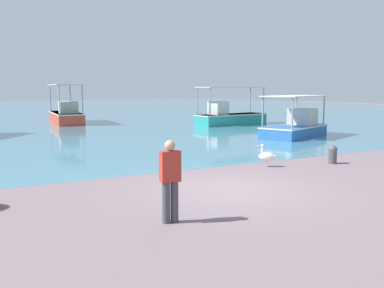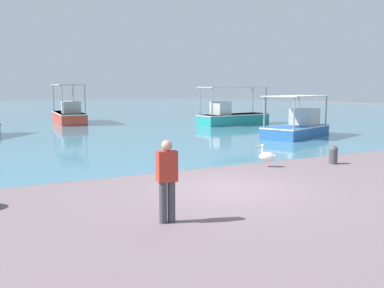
{
  "view_description": "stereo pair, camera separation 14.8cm",
  "coord_description": "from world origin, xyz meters",
  "px_view_note": "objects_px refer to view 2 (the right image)",
  "views": [
    {
      "loc": [
        -6.36,
        -9.41,
        2.71
      ],
      "look_at": [
        0.63,
        3.41,
        0.8
      ],
      "focal_mm": 40.0,
      "sensor_mm": 36.0,
      "label": 1
    },
    {
      "loc": [
        -6.23,
        -9.48,
        2.71
      ],
      "look_at": [
        0.63,
        3.41,
        0.8
      ],
      "focal_mm": 40.0,
      "sensor_mm": 36.0,
      "label": 2
    }
  ],
  "objects_px": {
    "mooring_bollard": "(333,154)",
    "fisherman_standing": "(167,179)",
    "fishing_boat_outer": "(232,116)",
    "fishing_boat_near_left": "(69,114)",
    "pelican": "(267,156)",
    "fishing_boat_far_left": "(298,126)"
  },
  "relations": [
    {
      "from": "fishing_boat_outer",
      "to": "pelican",
      "type": "relative_size",
      "value": 7.57
    },
    {
      "from": "fishing_boat_outer",
      "to": "fisherman_standing",
      "type": "distance_m",
      "value": 23.89
    },
    {
      "from": "pelican",
      "to": "fishing_boat_outer",
      "type": "bearing_deg",
      "value": 60.56
    },
    {
      "from": "fishing_boat_far_left",
      "to": "fishing_boat_outer",
      "type": "xyz_separation_m",
      "value": [
        1.22,
        8.52,
        0.06
      ]
    },
    {
      "from": "pelican",
      "to": "fisherman_standing",
      "type": "distance_m",
      "value": 6.93
    },
    {
      "from": "mooring_bollard",
      "to": "fisherman_standing",
      "type": "bearing_deg",
      "value": -157.55
    },
    {
      "from": "pelican",
      "to": "mooring_bollard",
      "type": "distance_m",
      "value": 2.58
    },
    {
      "from": "mooring_bollard",
      "to": "pelican",
      "type": "bearing_deg",
      "value": 165.74
    },
    {
      "from": "fishing_boat_far_left",
      "to": "mooring_bollard",
      "type": "relative_size",
      "value": 7.44
    },
    {
      "from": "fishing_boat_near_left",
      "to": "fisherman_standing",
      "type": "xyz_separation_m",
      "value": [
        -3.71,
        -26.4,
        0.23
      ]
    },
    {
      "from": "fishing_boat_far_left",
      "to": "fishing_boat_near_left",
      "type": "height_order",
      "value": "fishing_boat_near_left"
    },
    {
      "from": "fishing_boat_far_left",
      "to": "fishing_boat_outer",
      "type": "height_order",
      "value": "fishing_boat_outer"
    },
    {
      "from": "fishing_boat_outer",
      "to": "pelican",
      "type": "distance_m",
      "value": 17.46
    },
    {
      "from": "fishing_boat_far_left",
      "to": "pelican",
      "type": "height_order",
      "value": "fishing_boat_far_left"
    },
    {
      "from": "pelican",
      "to": "mooring_bollard",
      "type": "bearing_deg",
      "value": -14.26
    },
    {
      "from": "fishing_boat_far_left",
      "to": "fisherman_standing",
      "type": "distance_m",
      "value": 16.82
    },
    {
      "from": "fishing_boat_far_left",
      "to": "fisherman_standing",
      "type": "height_order",
      "value": "fishing_boat_far_left"
    },
    {
      "from": "fishing_boat_far_left",
      "to": "mooring_bollard",
      "type": "height_order",
      "value": "fishing_boat_far_left"
    },
    {
      "from": "fishing_boat_outer",
      "to": "fishing_boat_far_left",
      "type": "bearing_deg",
      "value": -98.16
    },
    {
      "from": "fishing_boat_far_left",
      "to": "pelican",
      "type": "relative_size",
      "value": 6.22
    },
    {
      "from": "fishing_boat_outer",
      "to": "mooring_bollard",
      "type": "bearing_deg",
      "value": -110.99
    },
    {
      "from": "fishing_boat_outer",
      "to": "fishing_boat_near_left",
      "type": "xyz_separation_m",
      "value": [
        -10.5,
        7.2,
        0.02
      ]
    }
  ]
}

